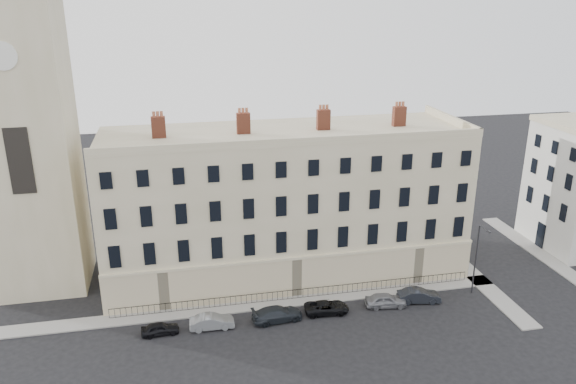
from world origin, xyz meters
name	(u,v)px	position (x,y,z in m)	size (l,w,h in m)	color
ground	(376,322)	(0.00, 0.00, 0.00)	(160.00, 160.00, 0.00)	black
terrace	(285,203)	(-5.97, 11.97, 7.50)	(36.22, 12.22, 17.00)	#C0B68F
church_tower	(22,100)	(-30.00, 14.00, 18.66)	(8.00, 8.13, 44.00)	#C0B68F
pavement_terrace	(258,305)	(-10.00, 5.00, 0.06)	(48.00, 2.00, 0.12)	gray
pavement_east_return	(465,267)	(13.00, 8.00, 0.06)	(2.00, 24.00, 0.12)	gray
pavement_adjacent	(537,251)	(23.00, 10.00, 0.06)	(2.00, 20.00, 0.12)	gray
railings	(298,294)	(-6.00, 5.40, 0.55)	(35.00, 0.04, 0.96)	black
car_a	(160,329)	(-18.97, 2.07, 0.55)	(1.30, 3.23, 1.10)	black
car_b	(212,322)	(-14.52, 2.09, 0.64)	(1.36, 3.90, 1.28)	gray
car_c	(277,314)	(-8.66, 2.11, 0.67)	(1.86, 4.59, 1.33)	#20252B
car_d	(327,307)	(-3.96, 2.42, 0.57)	(1.90, 4.12, 1.15)	black
car_e	(386,300)	(1.77, 2.38, 0.66)	(1.57, 3.90, 1.33)	slate
car_f	(419,296)	(5.17, 2.50, 0.67)	(1.41, 4.06, 1.34)	black
streetlamp	(477,257)	(11.02, 2.91, 4.00)	(0.49, 1.54, 7.21)	#2E2E33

